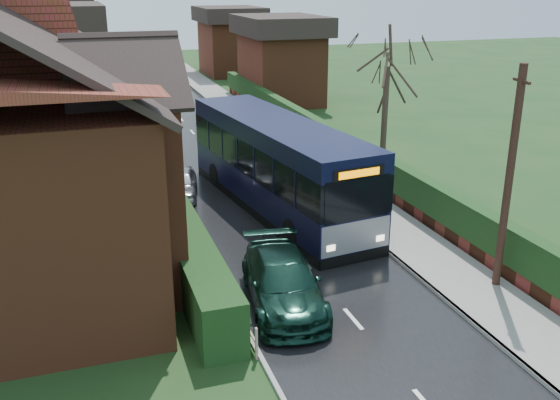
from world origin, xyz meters
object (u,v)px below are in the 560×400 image
object	(u,v)px
telegraph_pole	(509,181)
bus	(277,166)
brick_house	(16,138)
car_silver	(180,183)
bus_stop_sign	(372,176)
car_green	(283,282)

from	to	relation	value
telegraph_pole	bus	bearing A→B (deg)	126.13
brick_house	car_silver	size ratio (longest dim) A/B	4.07
bus_stop_sign	car_silver	bearing A→B (deg)	163.44
telegraph_pole	car_silver	bearing A→B (deg)	134.61
car_green	brick_house	bearing A→B (deg)	151.61
bus	car_green	world-z (taller)	bus
bus_stop_sign	telegraph_pole	bearing A→B (deg)	-61.42
car_green	bus_stop_sign	xyz separation A→B (m)	(5.60, 5.60, 1.05)
bus_stop_sign	brick_house	bearing A→B (deg)	-158.74
bus_stop_sign	telegraph_pole	distance (m)	7.02
bus	telegraph_pole	world-z (taller)	telegraph_pole
brick_house	car_green	size ratio (longest dim) A/B	2.91
car_green	telegraph_pole	world-z (taller)	telegraph_pole
car_green	bus_stop_sign	bearing A→B (deg)	53.15
bus	car_silver	world-z (taller)	bus
car_silver	bus_stop_sign	world-z (taller)	bus_stop_sign
bus	bus_stop_sign	distance (m)	3.91
telegraph_pole	car_green	bearing A→B (deg)	-178.72
bus	telegraph_pole	size ratio (longest dim) A/B	1.80
brick_house	telegraph_pole	bearing A→B (deg)	-24.96
bus	car_silver	bearing A→B (deg)	135.01
car_silver	bus	bearing A→B (deg)	-25.97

